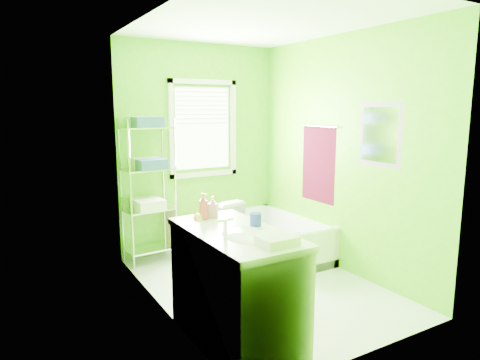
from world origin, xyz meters
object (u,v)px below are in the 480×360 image
bathtub (278,243)px  toilet (216,226)px  vanity (236,284)px  wire_shelf_unit (149,174)px

bathtub → toilet: (-0.64, 0.45, 0.20)m
bathtub → vanity: size_ratio=1.24×
bathtub → wire_shelf_unit: size_ratio=0.87×
bathtub → vanity: vanity is taller
vanity → wire_shelf_unit: wire_shelf_unit is taller
toilet → wire_shelf_unit: size_ratio=0.41×
bathtub → toilet: size_ratio=2.13×
bathtub → wire_shelf_unit: 1.80m
toilet → wire_shelf_unit: wire_shelf_unit is taller
vanity → wire_shelf_unit: size_ratio=0.70×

